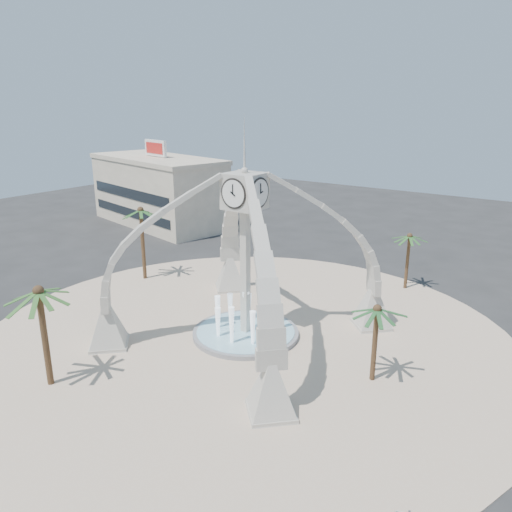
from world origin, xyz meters
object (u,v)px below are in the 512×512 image
Objects in this scene: palm_east at (377,310)px; palm_south at (38,292)px; palm_north at (410,237)px; clock_tower at (245,254)px; palm_west at (141,211)px; fountain at (246,332)px.

palm_south reaches higher than palm_east.
palm_south is at bearing -112.52° from palm_north.
palm_west is at bearing 164.54° from clock_tower.
palm_west is at bearing 120.46° from palm_south.
palm_east is 0.96× the size of palm_north.
palm_west is (-15.85, 4.38, 0.39)m from clock_tower.
fountain is at bearing -110.52° from palm_north.
fountain is at bearing 178.06° from palm_east.
fountain is 11.27m from palm_east.
palm_west is (-26.15, 4.73, 2.05)m from palm_east.
palm_east is at bearing -76.94° from palm_north.
palm_east is 0.72× the size of palm_west.
palm_north reaches higher than palm_east.
palm_south is at bearing -142.99° from palm_east.
palm_north is (6.31, 16.86, -1.41)m from clock_tower.
palm_east is 26.65m from palm_west.
palm_north reaches higher than fountain.
fountain is 1.13× the size of palm_south.
clock_tower is 3.11× the size of palm_north.
palm_south is (-5.89, -12.55, -0.31)m from clock_tower.
palm_north is (-3.99, 17.21, 0.25)m from palm_east.
clock_tower is 6.20m from fountain.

